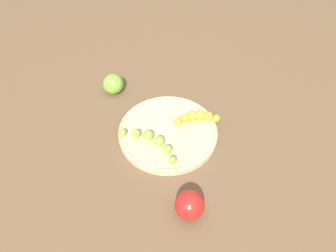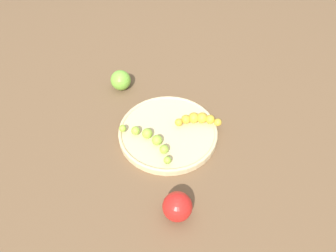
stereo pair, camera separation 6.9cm
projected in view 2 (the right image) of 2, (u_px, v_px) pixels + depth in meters
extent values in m
plane|color=brown|center=(168.00, 134.00, 0.93)|extent=(2.40, 2.40, 0.00)
cylinder|color=#D1B784|center=(168.00, 133.00, 0.92)|extent=(0.29, 0.29, 0.02)
torus|color=#D1B784|center=(168.00, 131.00, 0.91)|extent=(0.29, 0.29, 0.01)
sphere|color=gold|center=(218.00, 122.00, 0.91)|extent=(0.02, 0.02, 0.02)
sphere|color=gold|center=(210.00, 119.00, 0.92)|extent=(0.03, 0.03, 0.03)
sphere|color=gold|center=(202.00, 118.00, 0.92)|extent=(0.03, 0.03, 0.03)
sphere|color=gold|center=(194.00, 118.00, 0.92)|extent=(0.03, 0.03, 0.03)
sphere|color=gold|center=(186.00, 119.00, 0.92)|extent=(0.03, 0.03, 0.03)
sphere|color=gold|center=(179.00, 122.00, 0.91)|extent=(0.02, 0.02, 0.02)
sphere|color=#8CAD38|center=(167.00, 160.00, 0.82)|extent=(0.02, 0.02, 0.02)
sphere|color=#8CAD38|center=(164.00, 149.00, 0.84)|extent=(0.03, 0.03, 0.03)
sphere|color=#8CAD38|center=(157.00, 140.00, 0.87)|extent=(0.03, 0.03, 0.03)
sphere|color=#8CAD38|center=(147.00, 133.00, 0.88)|extent=(0.03, 0.03, 0.03)
sphere|color=#8CAD38|center=(135.00, 129.00, 0.89)|extent=(0.03, 0.03, 0.03)
sphere|color=#8CAD38|center=(123.00, 128.00, 0.90)|extent=(0.02, 0.02, 0.02)
sphere|color=red|center=(177.00, 207.00, 0.73)|extent=(0.07, 0.07, 0.07)
sphere|color=#72B238|center=(121.00, 80.00, 1.04)|extent=(0.07, 0.07, 0.07)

